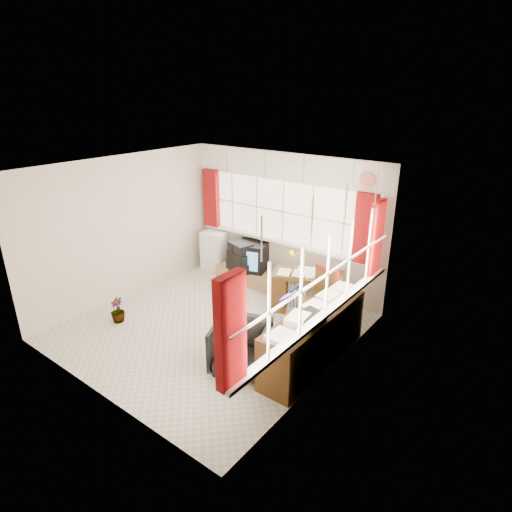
{
  "coord_description": "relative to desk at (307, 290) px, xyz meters",
  "views": [
    {
      "loc": [
        4.13,
        -4.24,
        3.53
      ],
      "look_at": [
        0.47,
        0.55,
        1.15
      ],
      "focal_mm": 30.0,
      "sensor_mm": 36.0,
      "label": 1
    }
  ],
  "objects": [
    {
      "name": "ground",
      "position": [
        -0.9,
        -1.4,
        -0.38
      ],
      "size": [
        4.0,
        4.0,
        0.0
      ],
      "primitive_type": "plane",
      "color": "beige",
      "rests_on": "ground"
    },
    {
      "name": "room_walls",
      "position": [
        -0.9,
        -1.4,
        1.12
      ],
      "size": [
        4.0,
        4.0,
        4.0
      ],
      "color": "beige",
      "rests_on": "ground"
    },
    {
      "name": "window_back",
      "position": [
        -0.9,
        0.54,
        0.57
      ],
      "size": [
        3.7,
        0.12,
        3.6
      ],
      "color": "#FFE5C9",
      "rests_on": "room_walls"
    },
    {
      "name": "window_right",
      "position": [
        1.05,
        -1.4,
        0.57
      ],
      "size": [
        0.12,
        3.7,
        3.6
      ],
      "color": "#FFE5C9",
      "rests_on": "room_walls"
    },
    {
      "name": "curtains",
      "position": [
        0.03,
        -0.48,
        1.08
      ],
      "size": [
        3.83,
        3.83,
        1.15
      ],
      "color": "maroon",
      "rests_on": "room_walls"
    },
    {
      "name": "overhead_cabinets",
      "position": [
        0.08,
        -0.42,
        1.87
      ],
      "size": [
        3.98,
        3.98,
        0.48
      ],
      "color": "white",
      "rests_on": "room_walls"
    },
    {
      "name": "desk",
      "position": [
        0.0,
        0.0,
        0.0
      ],
      "size": [
        1.3,
        0.97,
        0.72
      ],
      "color": "#503112",
      "rests_on": "ground"
    },
    {
      "name": "desk_lamp",
      "position": [
        -0.08,
        -0.01,
        0.57
      ],
      "size": [
        0.17,
        0.15,
        0.39
      ],
      "color": "yellow",
      "rests_on": "desk"
    },
    {
      "name": "task_chair",
      "position": [
        0.47,
        -0.36,
        0.15
      ],
      "size": [
        0.46,
        0.49,
        0.99
      ],
      "color": "black",
      "rests_on": "ground"
    },
    {
      "name": "office_chair",
      "position": [
        0.15,
        -1.94,
        -0.04
      ],
      "size": [
        0.95,
        0.96,
        0.67
      ],
      "primitive_type": "imported",
      "rotation": [
        0.0,
        0.0,
        0.39
      ],
      "color": "black",
      "rests_on": "ground"
    },
    {
      "name": "radiator",
      "position": [
        -0.12,
        -0.14,
        -0.15
      ],
      "size": [
        0.39,
        0.2,
        0.56
      ],
      "color": "white",
      "rests_on": "ground"
    },
    {
      "name": "credenza",
      "position": [
        0.83,
        -1.2,
        0.02
      ],
      "size": [
        0.5,
        2.0,
        0.85
      ],
      "color": "#503112",
      "rests_on": "ground"
    },
    {
      "name": "file_tray",
      "position": [
        0.89,
        -1.47,
        0.43
      ],
      "size": [
        0.34,
        0.41,
        0.12
      ],
      "primitive_type": "cube",
      "rotation": [
        0.0,
        0.0,
        -0.16
      ],
      "color": "black",
      "rests_on": "credenza"
    },
    {
      "name": "tv_bench",
      "position": [
        -1.45,
        0.32,
        -0.25
      ],
      "size": [
        1.4,
        0.5,
        0.25
      ],
      "primitive_type": "cube",
      "color": "#9A6F4D",
      "rests_on": "ground"
    },
    {
      "name": "crt_tv",
      "position": [
        -1.46,
        0.37,
        0.14
      ],
      "size": [
        0.72,
        0.68,
        0.54
      ],
      "color": "black",
      "rests_on": "tv_bench"
    },
    {
      "name": "hifi_stack",
      "position": [
        -1.58,
        0.18,
        0.14
      ],
      "size": [
        0.61,
        0.48,
        0.56
      ],
      "color": "black",
      "rests_on": "tv_bench"
    },
    {
      "name": "mini_fridge",
      "position": [
        -2.42,
        0.4,
        0.03
      ],
      "size": [
        0.54,
        0.54,
        0.81
      ],
      "color": "white",
      "rests_on": "ground"
    },
    {
      "name": "spray_bottle_a",
      "position": [
        -1.23,
        0.28,
        -0.23
      ],
      "size": [
        0.12,
        0.12,
        0.29
      ],
      "primitive_type": "imported",
      "rotation": [
        0.0,
        0.0,
        0.12
      ],
      "color": "white",
      "rests_on": "ground"
    },
    {
      "name": "spray_bottle_b",
      "position": [
        -1.58,
        0.23,
        -0.29
      ],
      "size": [
        0.08,
        0.08,
        0.17
      ],
      "primitive_type": "imported",
      "rotation": [
        0.0,
        0.0,
        -0.08
      ],
      "color": "#90D8C7",
      "rests_on": "ground"
    },
    {
      "name": "flower_vase",
      "position": [
        -2.21,
        -2.19,
        -0.17
      ],
      "size": [
        0.23,
        0.23,
        0.41
      ],
      "primitive_type": "imported",
      "rotation": [
        0.0,
        0.0,
        0.0
      ],
      "color": "black",
      "rests_on": "ground"
    }
  ]
}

